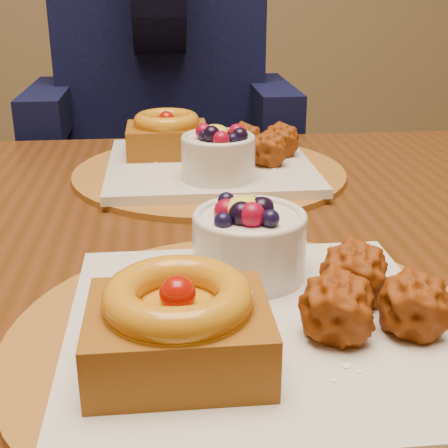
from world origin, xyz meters
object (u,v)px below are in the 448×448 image
(place_setting_near, at_px, (251,309))
(diner, at_px, (159,35))
(dining_table, at_px, (226,298))
(place_setting_far, at_px, (207,158))
(chair_far, at_px, (182,216))

(place_setting_near, distance_m, diner, 0.97)
(dining_table, height_order, diner, diner)
(dining_table, distance_m, place_setting_far, 0.24)
(place_setting_near, xyz_separation_m, diner, (-0.06, 0.96, 0.12))
(dining_table, height_order, place_setting_far, place_setting_far)
(dining_table, bearing_deg, diner, 94.74)
(place_setting_far, bearing_deg, dining_table, -89.15)
(diner, bearing_deg, place_setting_far, -59.21)
(place_setting_far, relative_size, diner, 0.45)
(dining_table, height_order, place_setting_near, place_setting_near)
(place_setting_near, relative_size, chair_far, 0.46)
(chair_far, distance_m, diner, 0.46)
(chair_far, bearing_deg, diner, -121.08)
(dining_table, relative_size, chair_far, 1.95)
(place_setting_far, height_order, chair_far, place_setting_far)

